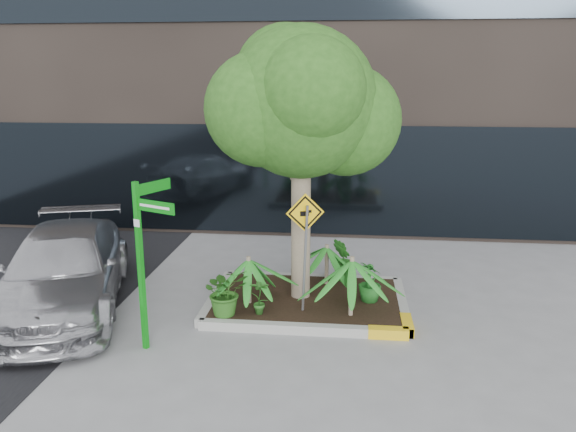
# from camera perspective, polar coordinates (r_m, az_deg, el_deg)

# --- Properties ---
(ground) EXTENTS (80.00, 80.00, 0.00)m
(ground) POSITION_cam_1_polar(r_m,az_deg,el_deg) (9.47, 0.60, -9.69)
(ground) COLOR gray
(ground) RESTS_ON ground
(planter) EXTENTS (3.35, 2.36, 0.15)m
(planter) POSITION_cam_1_polar(r_m,az_deg,el_deg) (9.67, 2.14, -8.54)
(planter) COLOR #9E9E99
(planter) RESTS_ON ground
(tree) EXTENTS (3.11, 2.76, 4.66)m
(tree) POSITION_cam_1_polar(r_m,az_deg,el_deg) (9.04, 1.38, 11.45)
(tree) COLOR gray
(tree) RESTS_ON ground
(palm_front) EXTENTS (1.09, 1.09, 1.21)m
(palm_front) POSITION_cam_1_polar(r_m,az_deg,el_deg) (8.72, 6.53, -4.51)
(palm_front) COLOR gray
(palm_front) RESTS_ON ground
(palm_left) EXTENTS (0.90, 0.90, 1.00)m
(palm_left) POSITION_cam_1_polar(r_m,az_deg,el_deg) (9.20, -4.03, -4.45)
(palm_left) COLOR gray
(palm_left) RESTS_ON ground
(palm_back) EXTENTS (0.83, 0.83, 0.93)m
(palm_back) POSITION_cam_1_polar(r_m,az_deg,el_deg) (10.05, 3.98, -3.18)
(palm_back) COLOR gray
(palm_back) RESTS_ON ground
(parked_car) EXTENTS (3.10, 4.85, 1.31)m
(parked_car) POSITION_cam_1_polar(r_m,az_deg,el_deg) (10.15, -21.79, -5.12)
(parked_car) COLOR #B7B7BC
(parked_car) RESTS_ON ground
(shrub_a) EXTENTS (0.95, 0.95, 0.77)m
(shrub_a) POSITION_cam_1_polar(r_m,az_deg,el_deg) (8.92, -6.37, -7.61)
(shrub_a) COLOR #275D1A
(shrub_a) RESTS_ON planter
(shrub_b) EXTENTS (0.54, 0.54, 0.68)m
(shrub_b) POSITION_cam_1_polar(r_m,az_deg,el_deg) (9.49, 8.32, -6.61)
(shrub_b) COLOR #1F6820
(shrub_b) RESTS_ON planter
(shrub_c) EXTENTS (0.32, 0.32, 0.58)m
(shrub_c) POSITION_cam_1_polar(r_m,az_deg,el_deg) (8.93, -2.88, -8.16)
(shrub_c) COLOR #265F1D
(shrub_c) RESTS_ON planter
(shrub_d) EXTENTS (0.50, 0.50, 0.82)m
(shrub_d) POSITION_cam_1_polar(r_m,az_deg,el_deg) (10.31, 5.64, -4.42)
(shrub_d) COLOR #205B1A
(shrub_d) RESTS_ON planter
(street_sign_post) EXTENTS (0.66, 0.90, 2.44)m
(street_sign_post) POSITION_cam_1_polar(r_m,az_deg,el_deg) (8.01, -14.38, -3.13)
(street_sign_post) COLOR #0D8F15
(street_sign_post) RESTS_ON ground
(cattle_sign) EXTENTS (0.57, 0.28, 1.95)m
(cattle_sign) POSITION_cam_1_polar(r_m,az_deg,el_deg) (8.59, 1.75, -1.81)
(cattle_sign) COLOR slate
(cattle_sign) RESTS_ON ground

